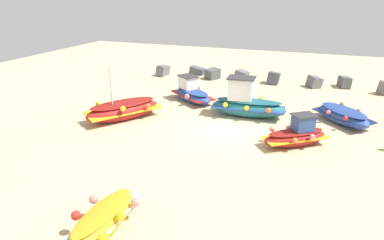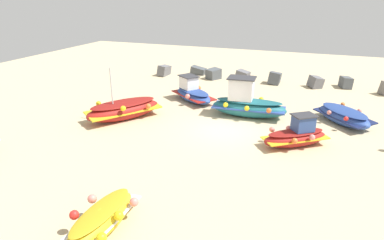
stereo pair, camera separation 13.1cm
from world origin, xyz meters
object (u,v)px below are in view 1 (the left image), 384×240
Objects in this scene: fishing_boat_4 at (247,104)px; fishing_boat_5 at (103,220)px; fishing_boat_1 at (123,110)px; fishing_boat_6 at (343,115)px; fishing_boat_0 at (296,135)px; fishing_boat_2 at (192,93)px.

fishing_boat_4 reaches higher than fishing_boat_5.
fishing_boat_6 is (12.77, 4.06, -0.12)m from fishing_boat_1.
fishing_boat_1 is 1.02× the size of fishing_boat_4.
fishing_boat_4 reaches higher than fishing_boat_0.
fishing_boat_6 is (7.75, 13.58, 0.01)m from fishing_boat_5.
fishing_boat_4 is 5.77m from fishing_boat_6.
fishing_boat_1 is (-10.40, 0.22, 0.05)m from fishing_boat_0.
fishing_boat_1 is at bearing 20.26° from fishing_boat_4.
fishing_boat_4 is 1.26× the size of fishing_boat_6.
fishing_boat_5 is at bearing 135.24° from fishing_boat_2.
fishing_boat_4 is 12.89m from fishing_boat_5.
fishing_boat_1 reaches higher than fishing_boat_5.
fishing_boat_6 is at bearing -175.52° from fishing_boat_4.
fishing_boat_5 is 15.64m from fishing_boat_6.
fishing_boat_0 is 10.40m from fishing_boat_1.
fishing_boat_0 reaches higher than fishing_boat_6.
fishing_boat_2 is at bearing -26.23° from fishing_boat_4.
fishing_boat_1 is at bearing 141.63° from fishing_boat_0.
fishing_boat_1 reaches higher than fishing_boat_2.
fishing_boat_5 is at bearing -118.16° from fishing_boat_1.
fishing_boat_0 is at bearing -177.94° from fishing_boat_2.
fishing_boat_4 is at bearing -166.08° from fishing_boat_2.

